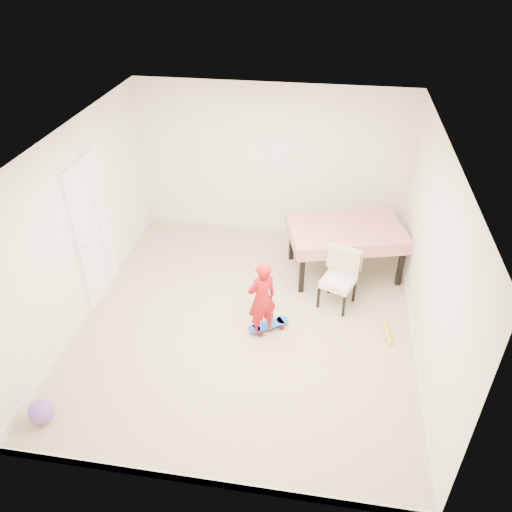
% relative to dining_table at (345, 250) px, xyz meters
% --- Properties ---
extents(ground, '(5.00, 5.00, 0.00)m').
position_rel_dining_table_xyz_m(ground, '(-1.30, -1.39, -0.40)').
color(ground, tan).
rests_on(ground, ground).
extents(ceiling, '(4.50, 5.00, 0.04)m').
position_rel_dining_table_xyz_m(ceiling, '(-1.30, -1.39, 2.18)').
color(ceiling, white).
rests_on(ceiling, wall_back).
extents(wall_back, '(4.50, 0.04, 2.60)m').
position_rel_dining_table_xyz_m(wall_back, '(-1.30, 1.09, 0.90)').
color(wall_back, white).
rests_on(wall_back, ground).
extents(wall_front, '(4.50, 0.04, 2.60)m').
position_rel_dining_table_xyz_m(wall_front, '(-1.30, -3.87, 0.90)').
color(wall_front, white).
rests_on(wall_front, ground).
extents(wall_left, '(0.04, 5.00, 2.60)m').
position_rel_dining_table_xyz_m(wall_left, '(-3.53, -1.39, 0.90)').
color(wall_left, white).
rests_on(wall_left, ground).
extents(wall_right, '(0.04, 5.00, 2.60)m').
position_rel_dining_table_xyz_m(wall_right, '(0.93, -1.39, 0.90)').
color(wall_right, white).
rests_on(wall_right, ground).
extents(door, '(0.11, 0.94, 2.11)m').
position_rel_dining_table_xyz_m(door, '(-3.52, -1.09, 0.62)').
color(door, white).
rests_on(door, ground).
extents(baseboard_back, '(4.50, 0.02, 0.12)m').
position_rel_dining_table_xyz_m(baseboard_back, '(-1.30, 1.10, -0.34)').
color(baseboard_back, white).
rests_on(baseboard_back, ground).
extents(baseboard_front, '(4.50, 0.02, 0.12)m').
position_rel_dining_table_xyz_m(baseboard_front, '(-1.30, -3.88, -0.34)').
color(baseboard_front, white).
rests_on(baseboard_front, ground).
extents(baseboard_left, '(0.02, 5.00, 0.12)m').
position_rel_dining_table_xyz_m(baseboard_left, '(-3.54, -1.39, -0.34)').
color(baseboard_left, white).
rests_on(baseboard_left, ground).
extents(baseboard_right, '(0.02, 5.00, 0.12)m').
position_rel_dining_table_xyz_m(baseboard_right, '(0.94, -1.39, -0.34)').
color(baseboard_right, white).
rests_on(baseboard_right, ground).
extents(dining_table, '(1.92, 1.49, 0.80)m').
position_rel_dining_table_xyz_m(dining_table, '(0.00, 0.00, 0.00)').
color(dining_table, red).
rests_on(dining_table, ground).
extents(dining_chair, '(0.66, 0.70, 0.88)m').
position_rel_dining_table_xyz_m(dining_chair, '(-0.08, -0.85, 0.04)').
color(dining_chair, beige).
rests_on(dining_chair, ground).
extents(skateboard, '(0.60, 0.50, 0.09)m').
position_rel_dining_table_xyz_m(skateboard, '(-0.97, -1.53, -0.36)').
color(skateboard, blue).
rests_on(skateboard, ground).
extents(child, '(0.48, 0.45, 1.11)m').
position_rel_dining_table_xyz_m(child, '(-1.05, -1.62, 0.15)').
color(child, red).
rests_on(child, ground).
extents(balloon, '(0.28, 0.28, 0.28)m').
position_rel_dining_table_xyz_m(balloon, '(-3.24, -3.42, -0.26)').
color(balloon, '#8152C5').
rests_on(balloon, ground).
extents(foam_toy, '(0.12, 0.40, 0.06)m').
position_rel_dining_table_xyz_m(foam_toy, '(0.63, -1.40, -0.37)').
color(foam_toy, yellow).
rests_on(foam_toy, ground).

